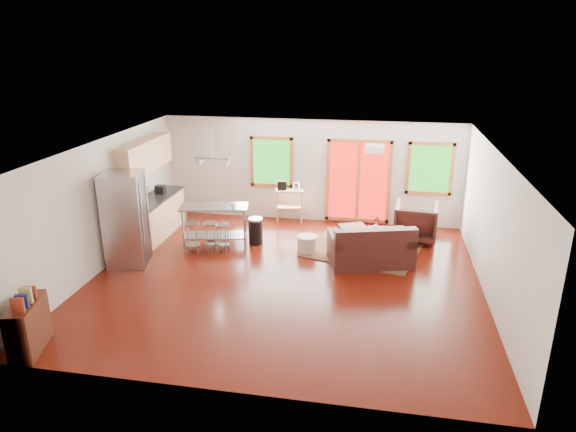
% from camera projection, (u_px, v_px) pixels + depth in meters
% --- Properties ---
extents(floor, '(7.50, 7.00, 0.02)m').
position_uv_depth(floor, '(285.00, 279.00, 10.12)').
color(floor, '#3B0B04').
rests_on(floor, ground).
extents(ceiling, '(7.50, 7.00, 0.02)m').
position_uv_depth(ceiling, '(285.00, 148.00, 9.25)').
color(ceiling, silver).
rests_on(ceiling, ground).
extents(back_wall, '(7.50, 0.02, 2.60)m').
position_uv_depth(back_wall, '(311.00, 171.00, 12.94)').
color(back_wall, beige).
rests_on(back_wall, ground).
extents(left_wall, '(0.02, 7.00, 2.60)m').
position_uv_depth(left_wall, '(102.00, 205.00, 10.32)').
color(left_wall, beige).
rests_on(left_wall, ground).
extents(right_wall, '(0.02, 7.00, 2.60)m').
position_uv_depth(right_wall, '(494.00, 229.00, 9.05)').
color(right_wall, beige).
rests_on(right_wall, ground).
extents(front_wall, '(7.50, 0.02, 2.60)m').
position_uv_depth(front_wall, '(233.00, 307.00, 6.43)').
color(front_wall, beige).
rests_on(front_wall, ground).
extents(window_left, '(1.10, 0.05, 1.30)m').
position_uv_depth(window_left, '(272.00, 162.00, 13.00)').
color(window_left, '#155212').
rests_on(window_left, back_wall).
extents(french_doors, '(1.60, 0.05, 2.10)m').
position_uv_depth(french_doors, '(358.00, 181.00, 12.76)').
color(french_doors, '#AA130C').
rests_on(french_doors, back_wall).
extents(window_right, '(1.10, 0.05, 1.30)m').
position_uv_depth(window_right, '(430.00, 169.00, 12.34)').
color(window_right, '#155212').
rests_on(window_right, back_wall).
extents(rug, '(2.73, 2.35, 0.02)m').
position_uv_depth(rug, '(362.00, 250.00, 11.40)').
color(rug, '#485931').
rests_on(rug, floor).
extents(loveseat, '(1.87, 1.37, 0.89)m').
position_uv_depth(loveseat, '(371.00, 248.00, 10.64)').
color(loveseat, black).
rests_on(loveseat, floor).
extents(coffee_table, '(1.08, 0.71, 0.41)m').
position_uv_depth(coffee_table, '(391.00, 233.00, 11.45)').
color(coffee_table, '#3B180D').
rests_on(coffee_table, floor).
extents(armchair, '(1.03, 0.97, 0.97)m').
position_uv_depth(armchair, '(416.00, 220.00, 11.89)').
color(armchair, black).
rests_on(armchair, floor).
extents(ottoman, '(0.78, 0.78, 0.39)m').
position_uv_depth(ottoman, '(354.00, 235.00, 11.79)').
color(ottoman, black).
rests_on(ottoman, floor).
extents(pouf, '(0.54, 0.54, 0.37)m').
position_uv_depth(pouf, '(307.00, 244.00, 11.29)').
color(pouf, beige).
rests_on(pouf, floor).
extents(vase, '(0.21, 0.22, 0.34)m').
position_uv_depth(vase, '(376.00, 226.00, 11.42)').
color(vase, silver).
rests_on(vase, coffee_table).
extents(book, '(0.23, 0.05, 0.30)m').
position_uv_depth(book, '(404.00, 229.00, 11.17)').
color(book, maroon).
rests_on(book, coffee_table).
extents(cabinets, '(0.64, 2.24, 2.30)m').
position_uv_depth(cabinets, '(152.00, 199.00, 11.98)').
color(cabinets, tan).
rests_on(cabinets, floor).
extents(refrigerator, '(0.92, 0.90, 1.95)m').
position_uv_depth(refrigerator, '(126.00, 219.00, 10.48)').
color(refrigerator, '#B7BABC').
rests_on(refrigerator, floor).
extents(island, '(1.58, 0.89, 0.95)m').
position_uv_depth(island, '(215.00, 219.00, 11.50)').
color(island, '#B7BABC').
rests_on(island, floor).
extents(cup, '(0.12, 0.09, 0.11)m').
position_uv_depth(cup, '(233.00, 205.00, 11.25)').
color(cup, silver).
rests_on(cup, island).
extents(bar_stool_a, '(0.43, 0.43, 0.73)m').
position_uv_depth(bar_stool_a, '(192.00, 231.00, 11.08)').
color(bar_stool_a, '#B7BABC').
rests_on(bar_stool_a, floor).
extents(bar_stool_b, '(0.41, 0.41, 0.67)m').
position_uv_depth(bar_stool_b, '(210.00, 230.00, 11.22)').
color(bar_stool_b, '#B7BABC').
rests_on(bar_stool_b, floor).
extents(bar_stool_c, '(0.32, 0.32, 0.66)m').
position_uv_depth(bar_stool_c, '(223.00, 231.00, 11.18)').
color(bar_stool_c, '#B7BABC').
rests_on(bar_stool_c, floor).
extents(trash_can, '(0.36, 0.36, 0.61)m').
position_uv_depth(trash_can, '(256.00, 231.00, 11.73)').
color(trash_can, black).
rests_on(trash_can, floor).
extents(kitchen_cart, '(0.78, 0.58, 1.08)m').
position_uv_depth(kitchen_cart, '(288.00, 194.00, 13.01)').
color(kitchen_cart, tan).
rests_on(kitchen_cart, floor).
extents(bookshelf, '(0.57, 0.95, 1.05)m').
position_uv_depth(bookshelf, '(28.00, 326.00, 7.68)').
color(bookshelf, '#3B180D').
rests_on(bookshelf, floor).
extents(ceiling_flush, '(0.35, 0.35, 0.12)m').
position_uv_depth(ceiling_flush, '(375.00, 149.00, 9.56)').
color(ceiling_flush, white).
rests_on(ceiling_flush, ceiling).
extents(pendant_light, '(0.80, 0.18, 0.79)m').
position_uv_depth(pendant_light, '(212.00, 163.00, 11.20)').
color(pendant_light, gray).
rests_on(pendant_light, ceiling).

